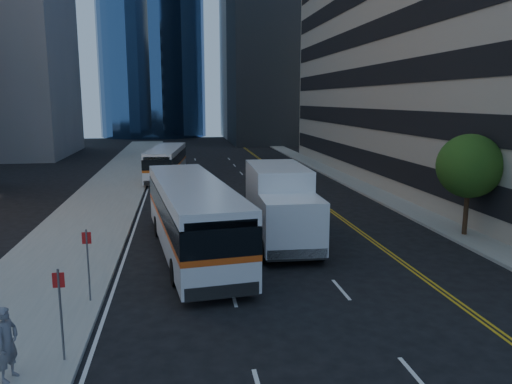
# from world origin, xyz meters

# --- Properties ---
(ground) EXTENTS (160.00, 160.00, 0.00)m
(ground) POSITION_xyz_m (0.00, 0.00, 0.00)
(ground) COLOR black
(ground) RESTS_ON ground
(sidewalk_west) EXTENTS (5.00, 90.00, 0.15)m
(sidewalk_west) POSITION_xyz_m (-10.50, 25.00, 0.07)
(sidewalk_west) COLOR gray
(sidewalk_west) RESTS_ON ground
(sidewalk_east) EXTENTS (2.00, 90.00, 0.15)m
(sidewalk_east) POSITION_xyz_m (9.00, 25.00, 0.07)
(sidewalk_east) COLOR gray
(sidewalk_east) RESTS_ON ground
(street_tree) EXTENTS (3.20, 3.20, 5.10)m
(street_tree) POSITION_xyz_m (9.00, 8.00, 3.64)
(street_tree) COLOR #332114
(street_tree) RESTS_ON sidewalk_east
(bus_front) EXTENTS (4.37, 12.97, 3.28)m
(bus_front) POSITION_xyz_m (-4.77, 7.28, 1.79)
(bus_front) COLOR silver
(bus_front) RESTS_ON ground
(bus_rear) EXTENTS (3.55, 10.94, 2.77)m
(bus_rear) POSITION_xyz_m (-6.44, 29.71, 1.51)
(bus_rear) COLOR white
(bus_rear) RESTS_ON ground
(box_truck) EXTENTS (2.86, 7.73, 3.67)m
(box_truck) POSITION_xyz_m (-0.47, 8.41, 1.93)
(box_truck) COLOR white
(box_truck) RESTS_ON ground
(pedestrian) EXTENTS (0.64, 0.79, 1.87)m
(pedestrian) POSITION_xyz_m (-9.50, -2.76, 1.09)
(pedestrian) COLOR slate
(pedestrian) RESTS_ON sidewalk_west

